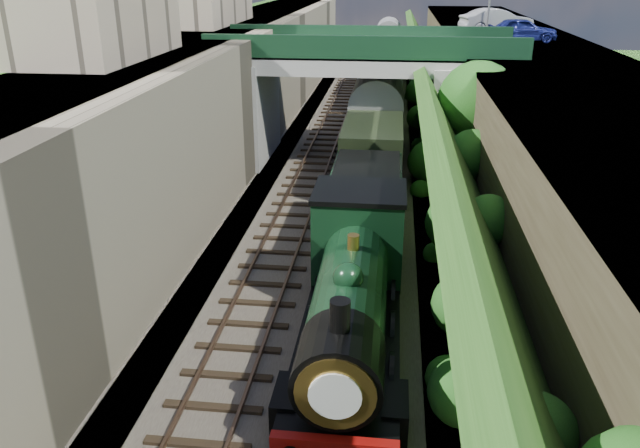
# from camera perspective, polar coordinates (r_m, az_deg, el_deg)

# --- Properties ---
(trackbed) EXTENTS (10.00, 90.00, 0.20)m
(trackbed) POSITION_cam_1_polar(r_m,az_deg,el_deg) (31.88, 2.61, 3.73)
(trackbed) COLOR #473F38
(trackbed) RESTS_ON ground
(retaining_wall) EXTENTS (1.00, 90.00, 7.00)m
(retaining_wall) POSITION_cam_1_polar(r_m,az_deg,el_deg) (31.81, -7.36, 9.89)
(retaining_wall) COLOR #756B56
(retaining_wall) RESTS_ON ground
(street_plateau_left) EXTENTS (6.00, 90.00, 7.00)m
(street_plateau_left) POSITION_cam_1_polar(r_m,az_deg,el_deg) (32.82, -13.39, 9.86)
(street_plateau_left) COLOR #262628
(street_plateau_left) RESTS_ON ground
(street_plateau_right) EXTENTS (8.00, 90.00, 6.25)m
(street_plateau_right) POSITION_cam_1_polar(r_m,az_deg,el_deg) (31.84, 20.19, 8.02)
(street_plateau_right) COLOR #262628
(street_plateau_right) RESTS_ON ground
(embankment_slope) EXTENTS (4.25, 90.00, 6.36)m
(embankment_slope) POSITION_cam_1_polar(r_m,az_deg,el_deg) (30.53, 11.76, 7.15)
(embankment_slope) COLOR #1E4714
(embankment_slope) RESTS_ON ground
(track_left) EXTENTS (2.50, 90.00, 0.20)m
(track_left) POSITION_cam_1_polar(r_m,az_deg,el_deg) (32.03, -0.96, 4.11)
(track_left) COLOR black
(track_left) RESTS_ON trackbed
(track_right) EXTENTS (2.50, 90.00, 0.20)m
(track_right) POSITION_cam_1_polar(r_m,az_deg,el_deg) (31.78, 4.78, 3.88)
(track_right) COLOR black
(track_right) RESTS_ON trackbed
(road_bridge) EXTENTS (16.00, 6.40, 7.25)m
(road_bridge) POSITION_cam_1_polar(r_m,az_deg,el_deg) (34.71, 4.83, 12.01)
(road_bridge) COLOR gray
(road_bridge) RESTS_ON ground
(building_near) EXTENTS (4.00, 8.00, 4.00)m
(building_near) POSITION_cam_1_polar(r_m,az_deg,el_deg) (26.80, -19.98, 18.37)
(building_near) COLOR gray
(building_near) RESTS_ON street_plateau_left
(tree) EXTENTS (3.60, 3.80, 6.60)m
(tree) POSITION_cam_1_polar(r_m,az_deg,el_deg) (29.14, 14.37, 10.53)
(tree) COLOR black
(tree) RESTS_ON ground
(car_blue) EXTENTS (4.03, 1.77, 1.35)m
(car_blue) POSITION_cam_1_polar(r_m,az_deg,el_deg) (39.90, 18.00, 16.54)
(car_blue) COLOR navy
(car_blue) RESTS_ON street_plateau_right
(car_silver) EXTENTS (4.97, 2.78, 1.55)m
(car_silver) POSITION_cam_1_polar(r_m,az_deg,el_deg) (44.88, 15.83, 17.45)
(car_silver) COLOR #A4A6A9
(car_silver) RESTS_ON street_plateau_right
(locomotive) EXTENTS (3.10, 10.23, 3.83)m
(locomotive) POSITION_cam_1_polar(r_m,az_deg,el_deg) (17.33, 2.92, -6.71)
(locomotive) COLOR black
(locomotive) RESTS_ON trackbed
(tender) EXTENTS (2.70, 6.00, 3.05)m
(tender) POSITION_cam_1_polar(r_m,az_deg,el_deg) (24.12, 4.14, 1.23)
(tender) COLOR black
(tender) RESTS_ON trackbed
(coach_front) EXTENTS (2.90, 18.00, 3.70)m
(coach_front) POSITION_cam_1_polar(r_m,az_deg,el_deg) (36.05, 5.19, 9.10)
(coach_front) COLOR black
(coach_front) RESTS_ON trackbed
(coach_middle) EXTENTS (2.90, 18.00, 3.70)m
(coach_middle) POSITION_cam_1_polar(r_m,az_deg,el_deg) (54.51, 5.88, 13.62)
(coach_middle) COLOR black
(coach_middle) RESTS_ON trackbed
(coach_rear) EXTENTS (2.90, 18.00, 3.70)m
(coach_rear) POSITION_cam_1_polar(r_m,az_deg,el_deg) (73.15, 6.23, 15.85)
(coach_rear) COLOR black
(coach_rear) RESTS_ON trackbed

